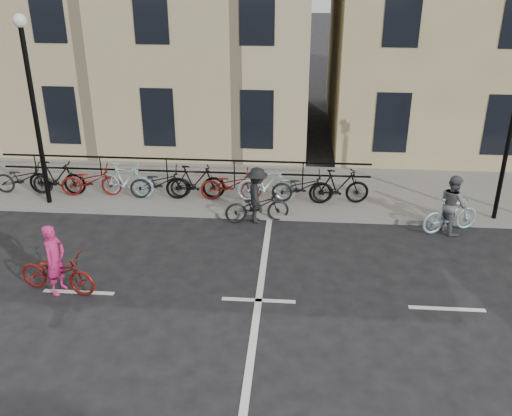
# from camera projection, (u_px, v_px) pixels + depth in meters

# --- Properties ---
(ground) EXTENTS (120.00, 120.00, 0.00)m
(ground) POSITION_uv_depth(u_px,v_px,m) (259.00, 300.00, 12.34)
(ground) COLOR black
(ground) RESTS_ON ground
(sidewalk) EXTENTS (46.00, 4.00, 0.15)m
(sidewalk) POSITION_uv_depth(u_px,v_px,m) (147.00, 186.00, 18.03)
(sidewalk) COLOR slate
(sidewalk) RESTS_ON ground
(traffic_light) EXTENTS (0.18, 0.30, 3.90)m
(traffic_light) POSITION_uv_depth(u_px,v_px,m) (509.00, 138.00, 14.79)
(traffic_light) COLOR black
(traffic_light) RESTS_ON sidewalk
(lamp_post) EXTENTS (0.36, 0.36, 5.28)m
(lamp_post) POSITION_uv_depth(u_px,v_px,m) (31.00, 89.00, 15.34)
(lamp_post) COLOR black
(lamp_post) RESTS_ON sidewalk
(bollard_east) EXTENTS (0.14, 0.14, 0.90)m
(bollard_east) POSITION_uv_depth(u_px,v_px,m) (453.00, 203.00, 15.57)
(bollard_east) COLOR black
(bollard_east) RESTS_ON sidewalk
(parked_bikes) EXTENTS (11.45, 1.23, 1.05)m
(parked_bikes) POSITION_uv_depth(u_px,v_px,m) (177.00, 182.00, 16.84)
(parked_bikes) COLOR black
(parked_bikes) RESTS_ON sidewalk
(cyclist_pink) EXTENTS (1.90, 0.96, 1.61)m
(cyclist_pink) POSITION_uv_depth(u_px,v_px,m) (57.00, 269.00, 12.45)
(cyclist_pink) COLOR maroon
(cyclist_pink) RESTS_ON ground
(cyclist_grey) EXTENTS (1.71, 1.05, 1.60)m
(cyclist_grey) POSITION_uv_depth(u_px,v_px,m) (452.00, 209.00, 15.07)
(cyclist_grey) COLOR #97BCC6
(cyclist_grey) RESTS_ON ground
(cyclist_dark) EXTENTS (1.87, 1.13, 1.58)m
(cyclist_dark) POSITION_uv_depth(u_px,v_px,m) (257.00, 201.00, 15.63)
(cyclist_dark) COLOR black
(cyclist_dark) RESTS_ON ground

